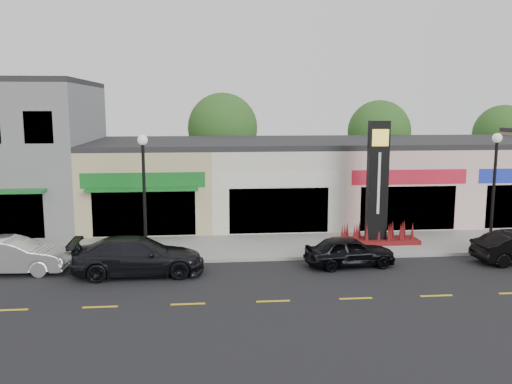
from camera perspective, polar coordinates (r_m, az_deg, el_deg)
The scene contains 16 objects.
ground at distance 22.89m, azimuth 8.41°, elevation -8.45°, with size 120.00×120.00×0.00m, color black.
sidewalk at distance 26.95m, azimuth 6.22°, elevation -5.55°, with size 52.00×4.30×0.15m, color gray.
curb at distance 24.83m, azimuth 7.27°, elevation -6.85°, with size 52.00×0.20×0.15m, color gray.
shop_beige at distance 33.11m, azimuth -10.83°, elevation 1.17°, with size 7.00×10.85×4.80m.
shop_cream at distance 33.18m, azimuth 1.30°, elevation 1.34°, with size 7.00×10.01×4.80m.
shop_pink_w at distance 34.69m, azimuth 12.86°, elevation 1.45°, with size 7.00×10.01×4.80m.
shop_pink_e at distance 37.47m, azimuth 23.09°, elevation 1.50°, with size 7.00×10.01×4.80m.
tree_rear_west at distance 40.74m, azimuth -3.52°, elevation 6.74°, with size 5.20×5.20×7.83m.
tree_rear_mid at distance 42.86m, azimuth 12.83°, elevation 6.20°, with size 4.80×4.80×7.29m.
tree_rear_east at distance 46.95m, azimuth 24.55°, elevation 5.53°, with size 4.60×4.60×6.94m.
lamp_west_near at distance 24.08m, azimuth -11.71°, elevation 0.82°, with size 0.44×0.44×5.47m.
lamp_east_near at distance 27.38m, azimuth 23.80°, elevation 1.21°, with size 0.44×0.44×5.47m.
pylon_sign at distance 27.10m, azimuth 12.60°, elevation -0.88°, with size 4.20×1.30×6.00m.
car_white_van at distance 24.64m, azimuth -24.29°, elevation -6.12°, with size 4.48×1.56×1.48m, color silver.
car_dark_sedan at distance 22.80m, azimuth -12.29°, elevation -6.60°, with size 5.35×2.17×1.55m, color black.
car_black_sedan at distance 23.77m, azimuth 9.83°, elevation -6.18°, with size 3.85×1.55×1.31m, color black.
Camera 1 is at (-5.31, -21.19, 6.84)m, focal length 38.00 mm.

